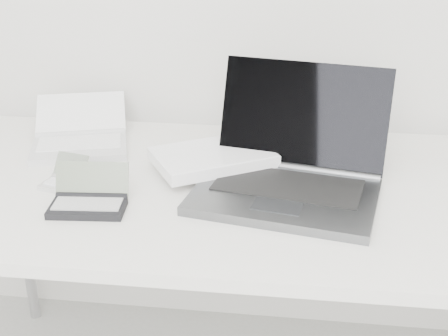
# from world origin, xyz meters

# --- Properties ---
(desk) EXTENTS (1.60, 0.80, 0.73)m
(desk) POSITION_xyz_m (0.00, 1.55, 0.68)
(desk) COLOR white
(desk) RESTS_ON ground
(laptop_large) EXTENTS (0.60, 0.48, 0.27)m
(laptop_large) POSITION_xyz_m (0.07, 1.56, 0.77)
(laptop_large) COLOR #57595C
(laptop_large) RESTS_ON desk
(netbook_open_white) EXTENTS (0.33, 0.37, 0.10)m
(netbook_open_white) POSITION_xyz_m (-0.46, 1.75, 0.75)
(netbook_open_white) COLOR silver
(netbook_open_white) RESTS_ON desk
(pda_silver) EXTENTS (0.11, 0.12, 0.06)m
(pda_silver) POSITION_xyz_m (-0.42, 1.50, 0.74)
(pda_silver) COLOR white
(pda_silver) RESTS_ON desk
(palmtop_charcoal) EXTENTS (0.17, 0.13, 0.09)m
(palmtop_charcoal) POSITION_xyz_m (-0.32, 1.39, 0.75)
(palmtop_charcoal) COLOR black
(palmtop_charcoal) RESTS_ON desk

